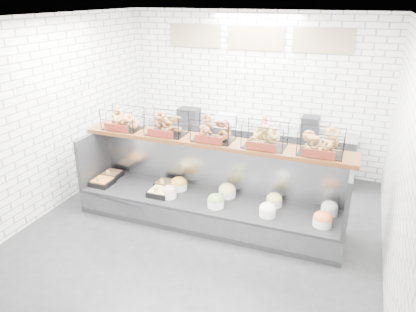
% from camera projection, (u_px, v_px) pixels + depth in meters
% --- Properties ---
extents(ground, '(5.50, 5.50, 0.00)m').
position_uv_depth(ground, '(201.00, 231.00, 5.98)').
color(ground, black).
rests_on(ground, ground).
extents(room_shell, '(5.02, 5.51, 3.01)m').
position_uv_depth(room_shell, '(216.00, 85.00, 5.73)').
color(room_shell, white).
rests_on(room_shell, ground).
extents(display_case, '(4.00, 0.90, 1.20)m').
position_uv_depth(display_case, '(210.00, 202.00, 6.15)').
color(display_case, black).
rests_on(display_case, ground).
extents(bagel_shelf, '(4.10, 0.50, 0.40)m').
position_uv_depth(bagel_shelf, '(213.00, 132.00, 5.91)').
color(bagel_shelf, '#3E1E0D').
rests_on(bagel_shelf, display_case).
extents(prep_counter, '(4.00, 0.60, 1.20)m').
position_uv_depth(prep_counter, '(247.00, 147.00, 7.91)').
color(prep_counter, '#93969B').
rests_on(prep_counter, ground).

